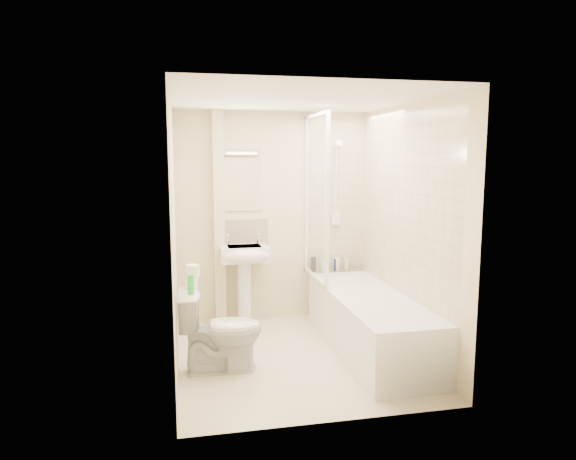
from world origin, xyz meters
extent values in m
plane|color=beige|center=(0.00, 0.00, 0.00)|extent=(2.50, 2.50, 0.00)
cube|color=beige|center=(0.00, 1.25, 1.20)|extent=(2.20, 0.02, 2.40)
cube|color=beige|center=(-1.10, 0.00, 1.20)|extent=(0.02, 2.50, 2.40)
cube|color=beige|center=(1.10, 0.00, 1.20)|extent=(0.02, 2.50, 2.40)
cube|color=white|center=(0.00, 0.00, 2.40)|extent=(2.20, 2.50, 0.02)
cube|color=beige|center=(0.75, 1.24, 1.42)|extent=(0.70, 0.01, 1.75)
cube|color=beige|center=(1.09, 0.03, 1.42)|extent=(0.01, 2.10, 1.75)
cube|color=beige|center=(-0.62, 1.19, 1.20)|extent=(0.12, 0.12, 2.40)
cube|color=beige|center=(-0.36, 1.24, 1.03)|extent=(0.60, 0.02, 0.30)
cube|color=white|center=(-0.36, 1.24, 1.58)|extent=(0.46, 0.01, 0.60)
cube|color=silver|center=(-0.36, 1.22, 1.95)|extent=(0.42, 0.07, 0.07)
cube|color=white|center=(0.75, 0.03, 0.28)|extent=(0.70, 2.10, 0.55)
cube|color=white|center=(0.75, 0.03, 0.49)|extent=(0.56, 1.96, 0.05)
cube|color=white|center=(0.40, 0.80, 1.45)|extent=(0.01, 0.90, 1.80)
cube|color=white|center=(0.40, 1.23, 1.45)|extent=(0.04, 0.04, 1.80)
cube|color=white|center=(0.40, 0.35, 1.45)|extent=(0.04, 0.04, 1.80)
cube|color=white|center=(0.40, 0.80, 2.33)|extent=(0.04, 0.90, 0.04)
cube|color=white|center=(0.40, 0.80, 0.57)|extent=(0.04, 0.90, 0.03)
cylinder|color=white|center=(0.75, 1.22, 1.55)|extent=(0.02, 0.02, 0.90)
cylinder|color=white|center=(0.75, 1.22, 1.10)|extent=(0.05, 0.05, 0.02)
cylinder|color=white|center=(0.75, 1.22, 2.00)|extent=(0.05, 0.05, 0.02)
cylinder|color=white|center=(0.75, 1.15, 2.03)|extent=(0.08, 0.11, 0.11)
cube|color=white|center=(0.75, 1.21, 1.17)|extent=(0.10, 0.05, 0.14)
cylinder|color=white|center=(0.73, 1.19, 1.60)|extent=(0.01, 0.13, 0.84)
cylinder|color=white|center=(-0.36, 1.08, 0.36)|extent=(0.15, 0.15, 0.72)
cube|color=white|center=(-0.36, 1.05, 0.82)|extent=(0.53, 0.41, 0.16)
ellipsoid|color=white|center=(-0.36, 0.88, 0.82)|extent=(0.53, 0.23, 0.16)
cube|color=silver|center=(-0.36, 1.05, 0.88)|extent=(0.37, 0.27, 0.04)
cylinder|color=white|center=(-0.53, 1.16, 0.96)|extent=(0.03, 0.03, 0.10)
cylinder|color=white|center=(-0.18, 1.16, 0.96)|extent=(0.03, 0.03, 0.10)
sphere|color=white|center=(-0.53, 1.16, 1.01)|extent=(0.04, 0.04, 0.04)
sphere|color=white|center=(-0.18, 1.16, 1.01)|extent=(0.04, 0.04, 0.04)
cylinder|color=black|center=(0.47, 1.16, 0.64)|extent=(0.06, 0.06, 0.17)
cylinder|color=silver|center=(0.59, 1.16, 0.62)|extent=(0.05, 0.05, 0.15)
cylinder|color=navy|center=(0.74, 1.16, 0.62)|extent=(0.05, 0.05, 0.14)
cylinder|color=beige|center=(0.76, 1.16, 0.63)|extent=(0.06, 0.06, 0.16)
cylinder|color=silver|center=(0.88, 1.16, 0.62)|extent=(0.05, 0.05, 0.14)
imported|color=white|center=(-0.72, -0.16, 0.37)|extent=(0.47, 0.75, 0.74)
cylinder|color=white|center=(-0.96, -0.06, 0.79)|extent=(0.10, 0.10, 0.11)
cylinder|color=white|center=(-0.95, -0.06, 0.89)|extent=(0.12, 0.12, 0.10)
cylinder|color=green|center=(-0.97, -0.26, 0.82)|extent=(0.06, 0.06, 0.17)
camera|label=1|loc=(-1.02, -4.57, 1.89)|focal=32.00mm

